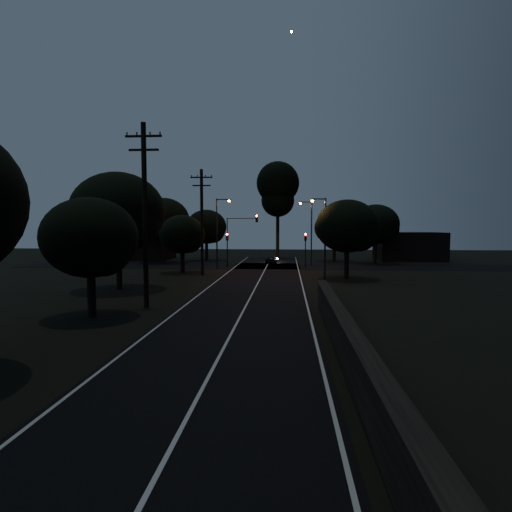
{
  "coord_description": "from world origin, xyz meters",
  "views": [
    {
      "loc": [
        2.54,
        -10.09,
        4.89
      ],
      "look_at": [
        0.0,
        24.0,
        2.5
      ],
      "focal_mm": 30.0,
      "sensor_mm": 36.0,
      "label": 1
    }
  ],
  "objects": [
    {
      "name": "tree_right_a",
      "position": [
        8.2,
        29.88,
        4.77
      ],
      "size": [
        5.78,
        5.78,
        7.35
      ],
      "color": "black",
      "rests_on": "ground"
    },
    {
      "name": "retaining_wall",
      "position": [
        7.74,
        3.0,
        0.62
      ],
      "size": [
        6.93,
        26.0,
        1.6
      ],
      "color": "black",
      "rests_on": "ground"
    },
    {
      "name": "tall_pine",
      "position": [
        1.0,
        55.0,
        10.54
      ],
      "size": [
        6.43,
        6.43,
        14.62
      ],
      "color": "black",
      "rests_on": "ground"
    },
    {
      "name": "tree_left_c",
      "position": [
        -10.25,
        21.86,
        5.84
      ],
      "size": [
        7.15,
        7.15,
        9.03
      ],
      "color": "black",
      "rests_on": "ground"
    },
    {
      "name": "tree_far_ne",
      "position": [
        9.2,
        49.89,
        4.53
      ],
      "size": [
        5.54,
        5.54,
        7.01
      ],
      "color": "black",
      "rests_on": "ground"
    },
    {
      "name": "car",
      "position": [
        0.38,
        46.0,
        0.52
      ],
      "size": [
        1.6,
        3.17,
        1.03
      ],
      "primitive_type": "imported",
      "rotation": [
        0.0,
        0.0,
        3.01
      ],
      "color": "black",
      "rests_on": "ground"
    },
    {
      "name": "road_surface",
      "position": [
        0.0,
        31.12,
        0.01
      ],
      "size": [
        60.0,
        70.0,
        0.03
      ],
      "color": "black",
      "rests_on": "ground"
    },
    {
      "name": "tree_far_nw",
      "position": [
        -8.8,
        49.88,
        4.68
      ],
      "size": [
        5.71,
        5.71,
        7.23
      ],
      "color": "black",
      "rests_on": "ground"
    },
    {
      "name": "tree_left_b",
      "position": [
        -7.82,
        11.9,
        4.17
      ],
      "size": [
        5.06,
        5.06,
        6.44
      ],
      "color": "black",
      "rests_on": "ground"
    },
    {
      "name": "tree_far_w",
      "position": [
        -13.76,
        45.86,
        5.63
      ],
      "size": [
        6.79,
        6.79,
        8.66
      ],
      "color": "black",
      "rests_on": "ground"
    },
    {
      "name": "tree_far_e",
      "position": [
        14.22,
        46.88,
        5.01
      ],
      "size": [
        6.1,
        6.1,
        7.74
      ],
      "color": "black",
      "rests_on": "ground"
    },
    {
      "name": "building_left",
      "position": [
        -20.0,
        52.0,
        2.2
      ],
      "size": [
        10.0,
        8.0,
        4.4
      ],
      "primitive_type": "cube",
      "color": "black",
      "rests_on": "ground"
    },
    {
      "name": "streetlight_a",
      "position": [
        -5.31,
        38.0,
        4.64
      ],
      "size": [
        1.66,
        0.26,
        8.0
      ],
      "color": "black",
      "rests_on": "ground"
    },
    {
      "name": "streetlight_b",
      "position": [
        5.31,
        44.0,
        4.64
      ],
      "size": [
        1.66,
        0.26,
        8.0
      ],
      "color": "black",
      "rests_on": "ground"
    },
    {
      "name": "tree_left_d",
      "position": [
        -8.33,
        33.9,
        3.93
      ],
      "size": [
        4.79,
        4.79,
        6.07
      ],
      "color": "black",
      "rests_on": "ground"
    },
    {
      "name": "signal_left",
      "position": [
        -4.6,
        39.99,
        2.84
      ],
      "size": [
        0.28,
        0.35,
        4.1
      ],
      "color": "black",
      "rests_on": "ground"
    },
    {
      "name": "building_right",
      "position": [
        20.0,
        53.0,
        2.0
      ],
      "size": [
        9.0,
        7.0,
        4.0
      ],
      "primitive_type": "cube",
      "color": "black",
      "rests_on": "ground"
    },
    {
      "name": "signal_right",
      "position": [
        4.6,
        39.99,
        2.84
      ],
      "size": [
        0.28,
        0.35,
        4.1
      ],
      "color": "black",
      "rests_on": "ground"
    },
    {
      "name": "signal_mast",
      "position": [
        -2.91,
        39.99,
        4.34
      ],
      "size": [
        3.7,
        0.35,
        6.25
      ],
      "color": "black",
      "rests_on": "ground"
    },
    {
      "name": "ground",
      "position": [
        0.0,
        0.0,
        0.0
      ],
      "size": [
        160.0,
        160.0,
        0.0
      ],
      "primitive_type": "plane",
      "color": "black"
    },
    {
      "name": "streetlight_c",
      "position": [
        5.83,
        30.0,
        4.35
      ],
      "size": [
        1.46,
        0.26,
        7.5
      ],
      "color": "black",
      "rests_on": "ground"
    },
    {
      "name": "utility_pole_mid",
      "position": [
        -6.0,
        15.0,
        5.74
      ],
      "size": [
        2.2,
        0.3,
        11.0
      ],
      "color": "black",
      "rests_on": "ground"
    },
    {
      "name": "utility_pole_far",
      "position": [
        -6.0,
        32.0,
        5.48
      ],
      "size": [
        2.2,
        0.3,
        10.5
      ],
      "color": "black",
      "rests_on": "ground"
    }
  ]
}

